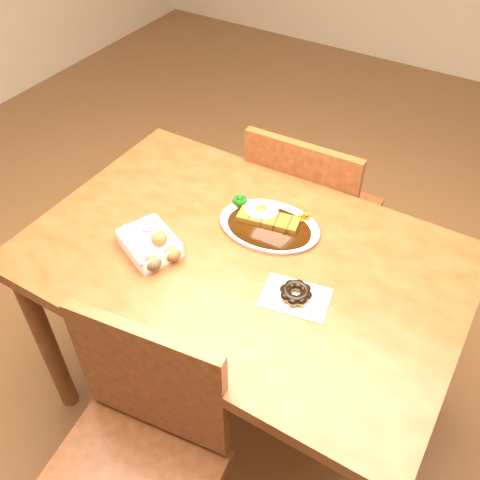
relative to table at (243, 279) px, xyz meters
The scene contains 7 objects.
ground 0.65m from the table, ahead, with size 6.00×6.00×0.00m, color brown.
table is the anchor object (origin of this frame).
chair_far 0.56m from the table, 93.28° to the left, with size 0.44×0.44×0.87m.
chair_near 0.56m from the table, 89.51° to the right, with size 0.47×0.47×0.87m.
katsu_curry_plate 0.18m from the table, 89.09° to the left, with size 0.32×0.24×0.06m.
donut_box 0.29m from the table, 153.68° to the right, with size 0.21×0.19×0.05m.
pon_de_ring 0.23m from the table, 17.97° to the right, with size 0.19×0.15×0.03m.
Camera 1 is at (0.53, -0.90, 1.80)m, focal length 40.00 mm.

